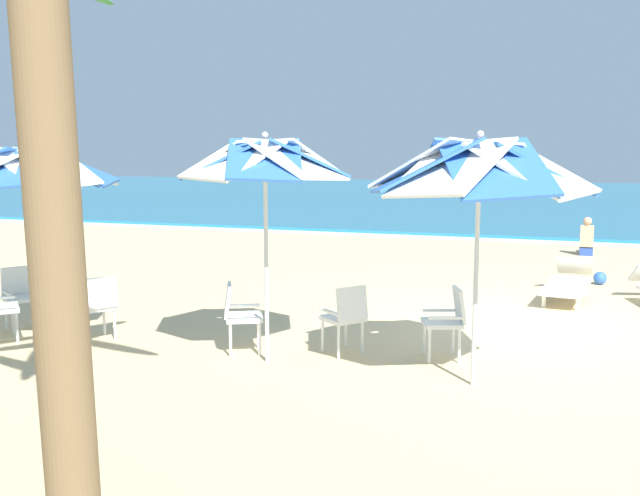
{
  "coord_description": "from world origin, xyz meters",
  "views": [
    {
      "loc": [
        0.42,
        -10.34,
        2.48
      ],
      "look_at": [
        -3.05,
        -0.18,
        1.0
      ],
      "focal_mm": 39.84,
      "sensor_mm": 36.0,
      "label": 1
    }
  ],
  "objects": [
    {
      "name": "beach_umbrella_2",
      "position": [
        -5.9,
        -3.16,
        2.25
      ],
      "size": [
        2.29,
        2.29,
        2.58
      ],
      "color": "silver",
      "rests_on": "ground"
    },
    {
      "name": "plastic_chair_5",
      "position": [
        -6.68,
        -2.51,
        0.5
      ],
      "size": [
        0.63,
        0.62,
        0.87
      ],
      "color": "white",
      "rests_on": "ground"
    },
    {
      "name": "plastic_chair_4",
      "position": [
        -5.26,
        -2.71,
        0.5
      ],
      "size": [
        0.62,
        0.61,
        0.87
      ],
      "color": "white",
      "rests_on": "ground"
    },
    {
      "name": "plastic_chair_0",
      "position": [
        -0.81,
        -2.04,
        0.5
      ],
      "size": [
        0.59,
        0.56,
        0.87
      ],
      "color": "white",
      "rests_on": "ground"
    },
    {
      "name": "beach_umbrella_1",
      "position": [
        -2.8,
        -2.84,
        2.35
      ],
      "size": [
        2.05,
        2.05,
        2.69
      ],
      "color": "silver",
      "rests_on": "ground"
    },
    {
      "name": "surf_foam",
      "position": [
        0.0,
        9.83,
        0.01
      ],
      "size": [
        80.0,
        0.7,
        0.01
      ],
      "primitive_type": "cube",
      "color": "white",
      "rests_on": "ground"
    },
    {
      "name": "sun_lounger_1",
      "position": [
        0.57,
        2.09,
        0.28
      ],
      "size": [
        0.89,
        2.21,
        0.62
      ],
      "color": "white",
      "rests_on": "ground"
    },
    {
      "name": "beach_umbrella_0",
      "position": [
        -0.4,
        -2.91,
        2.29
      ],
      "size": [
        2.37,
        2.37,
        2.68
      ],
      "color": "silver",
      "rests_on": "ground"
    },
    {
      "name": "beach_ball",
      "position": [
        1.15,
        3.65,
        0.12
      ],
      "size": [
        0.24,
        0.24,
        0.24
      ],
      "primitive_type": "sphere",
      "color": "blue",
      "rests_on": "ground"
    },
    {
      "name": "beachgoer_seated",
      "position": [
        1.01,
        7.66,
        0.29
      ],
      "size": [
        0.3,
        0.93,
        0.92
      ],
      "color": "#2D4CA5",
      "rests_on": "ground"
    },
    {
      "name": "ground_plane",
      "position": [
        0.0,
        0.0,
        0.0
      ],
      "size": [
        80.0,
        80.0,
        0.0
      ],
      "primitive_type": "plane",
      "color": "#D3B784"
    },
    {
      "name": "plastic_chair_2",
      "position": [
        -3.28,
        -2.61,
        0.5
      ],
      "size": [
        0.61,
        0.59,
        0.87
      ],
      "color": "white",
      "rests_on": "ground"
    },
    {
      "name": "plastic_chair_1",
      "position": [
        -2.01,
        -2.27,
        0.5
      ],
      "size": [
        0.63,
        0.63,
        0.87
      ],
      "color": "white",
      "rests_on": "ground"
    },
    {
      "name": "sea",
      "position": [
        0.0,
        28.13,
        0.05
      ],
      "size": [
        80.0,
        36.0,
        0.1
      ],
      "primitive_type": "cube",
      "color": "teal",
      "rests_on": "ground"
    }
  ]
}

